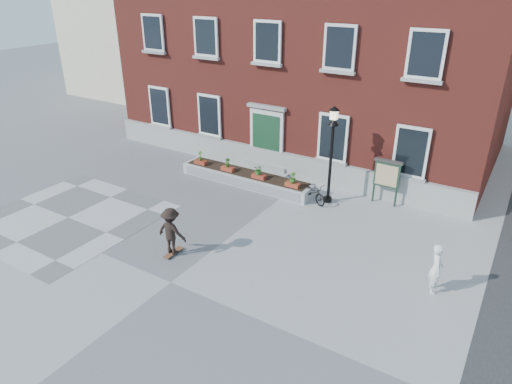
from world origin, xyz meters
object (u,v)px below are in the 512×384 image
Objects in this scene: bicycle at (312,192)px; skateboarder at (171,231)px; lamp_post at (332,142)px; notice_board at (387,175)px; bystander at (436,269)px.

skateboarder is at bearing -177.52° from bicycle.
skateboarder is (-2.72, -6.24, -1.67)m from lamp_post.
skateboarder is at bearing -122.90° from notice_board.
bystander is 0.39× the size of lamp_post.
bicycle is 2.99m from notice_board.
lamp_post is 2.55m from notice_board.
notice_board is at bearing 11.47° from bystander.
bicycle is at bearing -151.05° from lamp_post.
notice_board is (2.54, 1.32, 0.86)m from bicycle.
bystander is (5.50, -3.43, 0.36)m from bicycle.
bicycle is 0.93× the size of skateboarder.
notice_board is (1.97, 1.00, -1.28)m from lamp_post.
skateboarder is at bearing -113.55° from lamp_post.
lamp_post reaches higher than skateboarder.
lamp_post is at bearing 66.45° from skateboarder.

